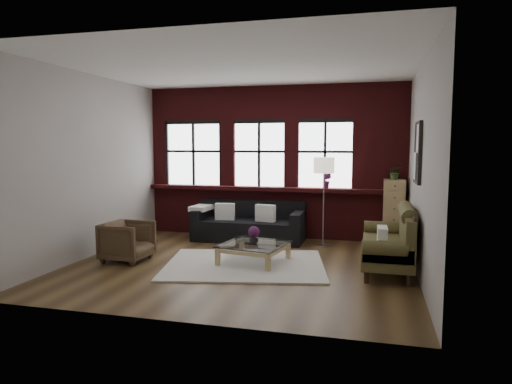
% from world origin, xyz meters
% --- Properties ---
extents(floor, '(5.50, 5.50, 0.00)m').
position_xyz_m(floor, '(0.00, 0.00, 0.00)').
color(floor, '#453019').
rests_on(floor, ground).
extents(ceiling, '(5.50, 5.50, 0.00)m').
position_xyz_m(ceiling, '(0.00, 0.00, 3.20)').
color(ceiling, white).
rests_on(ceiling, ground).
extents(wall_back, '(5.50, 0.00, 5.50)m').
position_xyz_m(wall_back, '(0.00, 2.50, 1.60)').
color(wall_back, '#AAA59E').
rests_on(wall_back, ground).
extents(wall_front, '(5.50, 0.00, 5.50)m').
position_xyz_m(wall_front, '(0.00, -2.50, 1.60)').
color(wall_front, '#AAA59E').
rests_on(wall_front, ground).
extents(wall_left, '(0.00, 5.00, 5.00)m').
position_xyz_m(wall_left, '(-2.75, 0.00, 1.60)').
color(wall_left, '#AAA59E').
rests_on(wall_left, ground).
extents(wall_right, '(0.00, 5.00, 5.00)m').
position_xyz_m(wall_right, '(2.75, 0.00, 1.60)').
color(wall_right, '#AAA59E').
rests_on(wall_right, ground).
extents(brick_backwall, '(5.50, 0.12, 3.20)m').
position_xyz_m(brick_backwall, '(0.00, 2.44, 1.60)').
color(brick_backwall, '#521316').
rests_on(brick_backwall, floor).
extents(sill_ledge, '(5.50, 0.30, 0.08)m').
position_xyz_m(sill_ledge, '(0.00, 2.35, 1.04)').
color(sill_ledge, '#521316').
rests_on(sill_ledge, brick_backwall).
extents(window_left, '(1.38, 0.10, 1.50)m').
position_xyz_m(window_left, '(-1.80, 2.45, 1.75)').
color(window_left, black).
rests_on(window_left, brick_backwall).
extents(window_mid, '(1.38, 0.10, 1.50)m').
position_xyz_m(window_mid, '(-0.30, 2.45, 1.75)').
color(window_mid, black).
rests_on(window_mid, brick_backwall).
extents(window_right, '(1.38, 0.10, 1.50)m').
position_xyz_m(window_right, '(1.10, 2.45, 1.75)').
color(window_right, black).
rests_on(window_right, brick_backwall).
extents(wall_poster, '(0.05, 0.74, 0.94)m').
position_xyz_m(wall_poster, '(2.72, 0.30, 1.85)').
color(wall_poster, black).
rests_on(wall_poster, wall_right).
extents(shag_rug, '(2.90, 2.48, 0.03)m').
position_xyz_m(shag_rug, '(0.07, -0.01, 0.01)').
color(shag_rug, beige).
rests_on(shag_rug, floor).
extents(dark_sofa, '(2.25, 0.91, 0.81)m').
position_xyz_m(dark_sofa, '(-0.39, 1.90, 0.41)').
color(dark_sofa, black).
rests_on(dark_sofa, floor).
extents(pillow_a, '(0.42, 0.19, 0.34)m').
position_xyz_m(pillow_a, '(-0.87, 1.80, 0.60)').
color(pillow_a, white).
rests_on(pillow_a, dark_sofa).
extents(pillow_b, '(0.42, 0.22, 0.34)m').
position_xyz_m(pillow_b, '(-0.01, 1.80, 0.60)').
color(pillow_b, white).
rests_on(pillow_b, dark_sofa).
extents(vintage_settee, '(0.84, 1.89, 1.01)m').
position_xyz_m(vintage_settee, '(2.30, 0.32, 0.50)').
color(vintage_settee, '#4D4723').
rests_on(vintage_settee, floor).
extents(pillow_settee, '(0.15, 0.38, 0.34)m').
position_xyz_m(pillow_settee, '(2.22, -0.26, 0.61)').
color(pillow_settee, white).
rests_on(pillow_settee, vintage_settee).
extents(armchair, '(0.77, 0.75, 0.67)m').
position_xyz_m(armchair, '(-1.95, -0.21, 0.34)').
color(armchair, '#463523').
rests_on(armchair, floor).
extents(coffee_table, '(1.17, 1.17, 0.34)m').
position_xyz_m(coffee_table, '(0.17, 0.18, 0.16)').
color(coffee_table, tan).
rests_on(coffee_table, shag_rug).
extents(vase, '(0.18, 0.18, 0.16)m').
position_xyz_m(vase, '(0.17, 0.18, 0.41)').
color(vase, '#B2B2B2').
rests_on(vase, coffee_table).
extents(flowers, '(0.19, 0.19, 0.19)m').
position_xyz_m(flowers, '(0.17, 0.18, 0.52)').
color(flowers, '#561D4B').
rests_on(flowers, vase).
extents(drawer_chest, '(0.40, 0.40, 1.30)m').
position_xyz_m(drawer_chest, '(2.48, 2.14, 0.65)').
color(drawer_chest, tan).
rests_on(drawer_chest, floor).
extents(potted_plant_top, '(0.33, 0.31, 0.30)m').
position_xyz_m(potted_plant_top, '(2.48, 2.14, 1.45)').
color(potted_plant_top, '#2D5923').
rests_on(potted_plant_top, drawer_chest).
extents(floor_lamp, '(0.40, 0.40, 1.88)m').
position_xyz_m(floor_lamp, '(1.15, 1.77, 0.94)').
color(floor_lamp, '#A5A5A8').
rests_on(floor_lamp, floor).
extents(sill_plant, '(0.22, 0.20, 0.33)m').
position_xyz_m(sill_plant, '(1.16, 2.32, 1.24)').
color(sill_plant, '#561D4B').
rests_on(sill_plant, sill_ledge).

